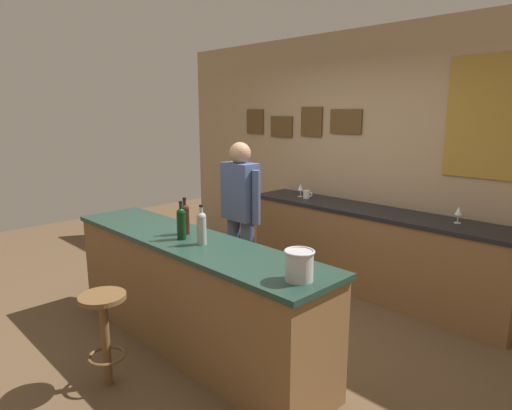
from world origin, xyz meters
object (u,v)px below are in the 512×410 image
Objects in this scene: bartender at (240,212)px; wine_glass_a at (300,188)px; wine_glass_b at (459,211)px; ice_bucket at (299,265)px; wine_bottle_c at (202,227)px; wine_bottle_a at (185,218)px; bar_stool at (104,324)px; coffee_mug at (307,194)px; wine_bottle_b at (181,222)px.

wine_glass_a is (-0.21, 1.17, 0.07)m from bartender.
wine_glass_a is 1.00× the size of wine_glass_b.
wine_glass_a is (-1.75, 2.11, -0.01)m from ice_bucket.
wine_glass_b is (1.07, 2.12, -0.05)m from wine_bottle_c.
wine_glass_b is (1.84, 0.05, 0.00)m from wine_glass_a.
wine_bottle_a is 2.48m from wine_glass_b.
bar_stool is 3.62× the size of ice_bucket.
bartender is 5.29× the size of wine_bottle_c.
wine_glass_a is 0.14m from coffee_mug.
ice_bucket reaches higher than coffee_mug.
bartender is 1.15m from coffee_mug.
wine_bottle_a is 2.00m from coffee_mug.
wine_glass_a is (-0.45, 2.00, -0.05)m from wine_bottle_a.
bartender is at bearing -85.45° from coffee_mug.
bartender is 1.75m from bar_stool.
bar_stool is 2.22× the size of wine_bottle_c.
wine_bottle_c is (0.17, 0.74, 0.60)m from bar_stool.
bar_stool is at bearing -148.63° from ice_bucket.
wine_bottle_b is 2.12m from coffee_mug.
wine_bottle_a is 1.00× the size of wine_bottle_c.
wine_bottle_a is at bearing -80.64° from coffee_mug.
wine_bottle_a is 2.05m from wine_glass_a.
wine_glass_a is (-0.55, 2.10, -0.05)m from wine_bottle_b.
bartender reaches higher than coffee_mug.
bartender is 1.07m from wine_bottle_c.
wine_bottle_b is 0.22m from wine_bottle_c.
wine_glass_a is at bearing 129.80° from ice_bucket.
bartender is at bearing -143.06° from wine_glass_b.
ice_bucket is (1.54, -0.93, 0.08)m from bartender.
wine_glass_b is at bearing 36.94° from bartender.
coffee_mug is (0.12, -0.03, -0.06)m from wine_glass_a.
bartender reaches higher than bar_stool.
wine_glass_b is at bearing 63.26° from wine_bottle_c.
wine_bottle_a reaches higher than wine_glass_b.
wine_bottle_b is 2.45× the size of coffee_mug.
wine_bottle_c is 1.63× the size of ice_bucket.
bartender reaches higher than wine_glass_b.
bartender is 8.61× the size of ice_bucket.
wine_glass_a is at bearing 104.60° from wine_bottle_b.
wine_glass_a is 1.84m from wine_glass_b.
wine_glass_a and wine_glass_b have the same top height.
wine_glass_b is at bearing 1.60° from wine_glass_a.
ice_bucket is at bearing 31.37° from bar_stool.
bar_stool is 2.22× the size of wine_bottle_b.
bar_stool is at bearing -76.67° from bartender.
bar_stool is 2.92m from wine_glass_a.
ice_bucket is at bearing -1.87° from wine_bottle_c.
bartender is 5.29× the size of wine_bottle_a.
bar_stool is at bearing -102.81° from wine_bottle_c.
wine_bottle_a is (-0.15, 0.81, 0.60)m from bar_stool.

